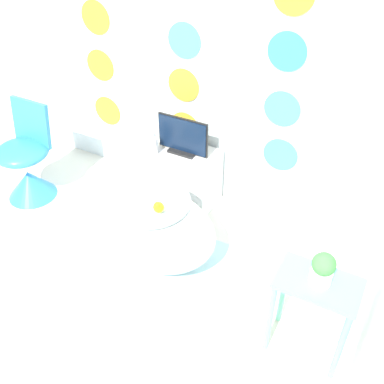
{
  "coord_description": "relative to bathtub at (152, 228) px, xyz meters",
  "views": [
    {
      "loc": [
        1.58,
        -0.97,
        2.42
      ],
      "look_at": [
        0.59,
        0.89,
        0.78
      ],
      "focal_mm": 42.0,
      "sensor_mm": 36.0,
      "label": 1
    }
  ],
  "objects": [
    {
      "name": "tv",
      "position": [
        -0.12,
        0.67,
        0.35
      ],
      "size": [
        0.43,
        0.12,
        0.3
      ],
      "color": "black",
      "rests_on": "tv_cabinet"
    },
    {
      "name": "rug",
      "position": [
        0.05,
        -0.07,
        -0.26
      ],
      "size": [
        1.17,
        0.85,
        0.01
      ],
      "color": "silver",
      "rests_on": "ground_plane"
    },
    {
      "name": "potted_plant_left",
      "position": [
        1.2,
        -0.23,
        0.42
      ],
      "size": [
        0.12,
        0.12,
        0.2
      ],
      "color": "white",
      "rests_on": "side_table"
    },
    {
      "name": "side_table",
      "position": [
        1.2,
        -0.23,
        0.18
      ],
      "size": [
        0.45,
        0.28,
        0.58
      ],
      "color": "#72D8B7",
      "rests_on": "ground_plane"
    },
    {
      "name": "chair",
      "position": [
        -1.31,
        0.13,
        0.01
      ],
      "size": [
        0.43,
        0.43,
        0.82
      ],
      "color": "#338CE0",
      "rests_on": "ground_plane"
    },
    {
      "name": "vase",
      "position": [
        -0.33,
        0.55,
        0.3
      ],
      "size": [
        0.1,
        0.1,
        0.18
      ],
      "color": "white",
      "rests_on": "tv_cabinet"
    },
    {
      "name": "wall_back_dotted",
      "position": [
        -0.23,
        0.91,
        1.03
      ],
      "size": [
        4.44,
        0.05,
        2.6
      ],
      "color": "white",
      "rests_on": "ground_plane"
    },
    {
      "name": "rubber_duck",
      "position": [
        0.12,
        -0.08,
        0.3
      ],
      "size": [
        0.07,
        0.08,
        0.09
      ],
      "color": "yellow",
      "rests_on": "bathtub"
    },
    {
      "name": "ground_plane",
      "position": [
        -0.23,
        -0.97,
        -0.26
      ],
      "size": [
        12.0,
        12.0,
        0.0
      ],
      "primitive_type": "plane",
      "color": "silver"
    },
    {
      "name": "tv_cabinet",
      "position": [
        -0.12,
        0.67,
        -0.02
      ],
      "size": [
        0.55,
        0.37,
        0.48
      ],
      "color": "silver",
      "rests_on": "ground_plane"
    },
    {
      "name": "bathtub",
      "position": [
        0.0,
        0.0,
        0.0
      ],
      "size": [
        0.95,
        0.67,
        0.53
      ],
      "color": "white",
      "rests_on": "ground_plane"
    }
  ]
}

